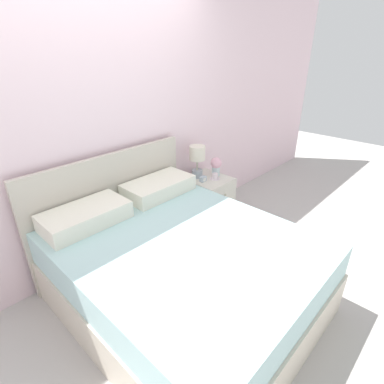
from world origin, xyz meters
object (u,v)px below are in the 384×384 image
flower_vase (216,165)px  alarm_clock (203,179)px  table_lamp (197,157)px  teacup (215,177)px  bed (178,267)px  nightstand (208,200)px

flower_vase → alarm_clock: bearing=-177.1°
table_lamp → teacup: 0.29m
flower_vase → alarm_clock: flower_vase is taller
bed → nightstand: bed is taller
table_lamp → bed: bearing=-144.1°
bed → alarm_clock: bearing=32.1°
nightstand → alarm_clock: bearing=-173.2°
table_lamp → flower_vase: 0.25m
bed → alarm_clock: bed is taller
flower_vase → teacup: 0.15m
table_lamp → teacup: (0.10, -0.18, -0.21)m
bed → alarm_clock: 1.21m
bed → teacup: bed is taller
teacup → flower_vase: bearing=34.1°
table_lamp → alarm_clock: (-0.05, -0.13, -0.21)m
bed → alarm_clock: (1.00, 0.63, 0.26)m
bed → table_lamp: 1.38m
nightstand → flower_vase: size_ratio=2.66×
nightstand → teacup: (0.04, -0.07, 0.31)m
bed → table_lamp: (1.05, 0.76, 0.47)m
table_lamp → teacup: table_lamp is taller
flower_vase → teacup: flower_vase is taller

